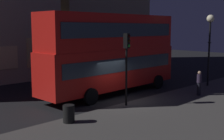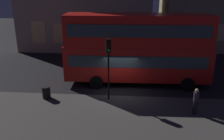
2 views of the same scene
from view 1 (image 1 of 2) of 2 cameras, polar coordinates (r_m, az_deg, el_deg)
name	(u,v)px [view 1 (image 1 of 2)]	position (r m, az deg, el deg)	size (l,w,h in m)	color
ground_plane	(119,101)	(18.93, 1.39, -6.00)	(80.00, 80.00, 0.00)	black
sidewalk_slab	(188,117)	(16.00, 14.36, -8.68)	(44.00, 8.37, 0.12)	#423F3D
building_plain_facade	(89,0)	(37.76, -4.49, 13.10)	(12.57, 9.32, 15.84)	tan
double_decker_bus	(112,50)	(20.65, -0.05, 3.76)	(11.31, 2.90, 5.49)	red
traffic_light_near_kerb	(127,54)	(17.04, 2.82, 3.05)	(0.37, 0.39, 4.17)	black
street_lamp	(210,31)	(24.16, 18.16, 7.12)	(0.58, 0.58, 5.45)	black
pedestrian	(199,83)	(20.75, 16.26, -2.34)	(0.32, 0.32, 1.64)	black
litter_bin	(69,114)	(14.52, -8.24, -8.24)	(0.55, 0.55, 0.85)	black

